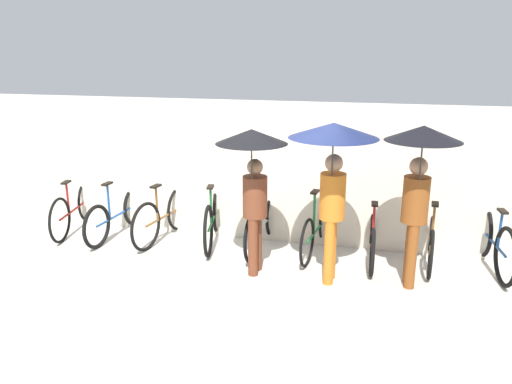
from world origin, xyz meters
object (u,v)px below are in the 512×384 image
parked_bicycle_2 (164,216)px  parked_bicycle_6 (372,235)px  pedestrian_center (333,157)px  parked_bicycle_4 (263,223)px  parked_bicycle_7 (431,239)px  parked_bicycle_0 (74,208)px  pedestrian_leading (253,165)px  parked_bicycle_8 (493,241)px  pedestrian_trailing (420,167)px  parked_bicycle_1 (117,214)px  parked_bicycle_5 (317,228)px  parked_bicycle_3 (213,218)px

parked_bicycle_2 → parked_bicycle_6: (3.18, 0.02, -0.04)m
pedestrian_center → parked_bicycle_4: bearing=-39.0°
parked_bicycle_7 → pedestrian_center: size_ratio=0.78×
parked_bicycle_0 → pedestrian_center: bearing=-112.7°
pedestrian_leading → parked_bicycle_2: bearing=-25.6°
parked_bicycle_8 → pedestrian_trailing: size_ratio=0.84×
pedestrian_leading → pedestrian_center: pedestrian_center is taller
parked_bicycle_7 → parked_bicycle_1: bearing=95.6°
pedestrian_leading → pedestrian_center: bearing=-178.1°
parked_bicycle_5 → pedestrian_trailing: bearing=-117.2°
parked_bicycle_6 → parked_bicycle_8: parked_bicycle_8 is taller
pedestrian_leading → pedestrian_trailing: (1.99, 0.13, 0.06)m
parked_bicycle_0 → parked_bicycle_6: size_ratio=1.00×
parked_bicycle_3 → parked_bicycle_5: (1.59, 0.03, -0.03)m
parked_bicycle_5 → pedestrian_center: bearing=-157.7°
parked_bicycle_7 → parked_bicycle_3: bearing=94.8°
parked_bicycle_7 → pedestrian_trailing: 1.50m
parked_bicycle_0 → parked_bicycle_4: 3.18m
parked_bicycle_5 → parked_bicycle_6: 0.80m
parked_bicycle_0 → parked_bicycle_5: parked_bicycle_0 is taller
parked_bicycle_4 → pedestrian_center: (1.08, -0.98, 1.27)m
pedestrian_trailing → parked_bicycle_6: bearing=-62.3°
parked_bicycle_6 → parked_bicycle_7: bearing=-89.7°
parked_bicycle_3 → parked_bicycle_1: bearing=81.0°
parked_bicycle_8 → pedestrian_center: size_ratio=0.84×
parked_bicycle_0 → parked_bicycle_1: parked_bicycle_0 is taller
parked_bicycle_0 → parked_bicycle_8: size_ratio=1.01×
pedestrian_trailing → parked_bicycle_7: bearing=-113.4°
parked_bicycle_3 → pedestrian_leading: (0.88, -0.96, 1.10)m
parked_bicycle_6 → pedestrian_center: 1.70m
parked_bicycle_1 → parked_bicycle_5: parked_bicycle_1 is taller
parked_bicycle_4 → parked_bicycle_8: bearing=-87.2°
parked_bicycle_6 → pedestrian_trailing: pedestrian_trailing is taller
parked_bicycle_1 → parked_bicycle_3: size_ratio=1.00×
pedestrian_center → pedestrian_trailing: bearing=-168.1°
parked_bicycle_4 → parked_bicycle_5: bearing=-84.9°
parked_bicycle_5 → parked_bicycle_2: bearing=98.6°
parked_bicycle_5 → pedestrian_trailing: pedestrian_trailing is taller
parked_bicycle_1 → parked_bicycle_4: bearing=-85.1°
parked_bicycle_4 → pedestrian_leading: bearing=-172.2°
parked_bicycle_1 → parked_bicycle_0: bearing=90.2°
parked_bicycle_7 → pedestrian_leading: bearing=117.5°
parked_bicycle_6 → pedestrian_trailing: (0.49, -0.81, 1.21)m
parked_bicycle_7 → pedestrian_leading: size_ratio=0.83×
parked_bicycle_3 → pedestrian_trailing: size_ratio=0.85×
parked_bicycle_0 → parked_bicycle_3: 2.39m
parked_bicycle_1 → parked_bicycle_8: parked_bicycle_8 is taller
parked_bicycle_8 → parked_bicycle_3: bearing=83.8°
parked_bicycle_7 → parked_bicycle_8: (0.79, -0.00, 0.05)m
parked_bicycle_3 → parked_bicycle_4: bearing=-101.5°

